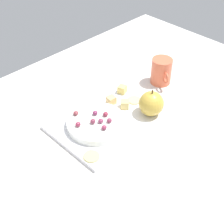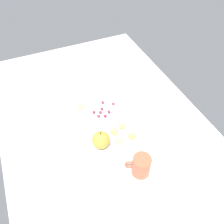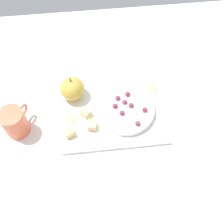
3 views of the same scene
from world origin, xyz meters
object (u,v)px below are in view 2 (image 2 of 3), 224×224
at_px(grape_2, 103,102).
at_px(grape_7, 94,112).
at_px(cheese_cube_0, 132,136).
at_px(cheese_cube_2, 122,126).
at_px(cracker_1, 119,141).
at_px(grape_3, 99,116).
at_px(cup, 141,166).
at_px(grape_0, 113,104).
at_px(grape_5, 109,112).
at_px(serving_dish, 104,113).
at_px(grape_4, 102,109).
at_px(grape_6, 105,116).
at_px(grape_1, 101,112).
at_px(platter, 107,122).
at_px(cracker_0, 81,107).
at_px(apple_whole, 101,140).
at_px(cheese_cube_1, 114,132).

bearing_deg(grape_2, grape_7, -54.58).
relative_size(cheese_cube_0, cheese_cube_2, 1.00).
relative_size(cracker_1, grape_3, 2.77).
bearing_deg(cup, grape_0, 173.50).
relative_size(cheese_cube_2, grape_5, 1.59).
xyz_separation_m(serving_dish, grape_5, (0.02, 0.02, 0.02)).
distance_m(grape_4, grape_6, 0.05).
distance_m(cheese_cube_2, grape_1, 0.12).
bearing_deg(cheese_cube_2, grape_3, -137.39).
bearing_deg(platter, serving_dish, 178.53).
distance_m(grape_0, grape_3, 0.11).
distance_m(cracker_1, grape_4, 0.19).
distance_m(platter, cracker_0, 0.16).
xyz_separation_m(platter, grape_3, (-0.02, -0.03, 0.03)).
distance_m(grape_3, grape_5, 0.05).
height_order(apple_whole, grape_6, apple_whole).
relative_size(cracker_1, grape_4, 2.77).
height_order(grape_1, grape_5, same).
distance_m(cheese_cube_1, grape_2, 0.18).
xyz_separation_m(cheese_cube_2, grape_7, (-0.12, -0.09, 0.02)).
xyz_separation_m(apple_whole, grape_3, (-0.14, 0.04, -0.01)).
xyz_separation_m(cheese_cube_1, cheese_cube_2, (-0.01, 0.05, 0.00)).
relative_size(apple_whole, grape_1, 4.80).
height_order(grape_1, grape_6, same).
bearing_deg(grape_0, cracker_0, -115.22).
distance_m(grape_0, grape_4, 0.06).
xyz_separation_m(cracker_1, grape_0, (-0.20, 0.06, 0.03)).
bearing_deg(platter, grape_5, 140.41).
xyz_separation_m(grape_6, grape_7, (-0.05, -0.04, -0.00)).
xyz_separation_m(apple_whole, cracker_0, (-0.25, -0.01, -0.04)).
distance_m(cheese_cube_0, grape_2, 0.23).
bearing_deg(grape_3, grape_7, -160.73).
bearing_deg(serving_dish, grape_0, 112.98).
bearing_deg(cheese_cube_2, cheese_cube_1, -72.12).
height_order(apple_whole, grape_4, apple_whole).
xyz_separation_m(grape_3, grape_7, (-0.03, -0.01, -0.00)).
distance_m(grape_6, grape_7, 0.06).
xyz_separation_m(grape_0, grape_4, (0.01, -0.06, 0.00)).
xyz_separation_m(serving_dish, cheese_cube_2, (0.11, 0.05, 0.00)).
height_order(cheese_cube_0, cracker_0, cheese_cube_0).
height_order(cheese_cube_2, grape_7, grape_7).
bearing_deg(cracker_0, platter, 30.91).
bearing_deg(cheese_cube_1, grape_1, -172.74).
distance_m(apple_whole, cracker_1, 0.09).
distance_m(cracker_0, grape_3, 0.13).
relative_size(platter, cheese_cube_2, 12.51).
bearing_deg(grape_5, cheese_cube_1, -10.73).
height_order(serving_dish, grape_4, grape_4).
bearing_deg(grape_1, grape_4, 145.41).
bearing_deg(cracker_1, grape_3, -166.58).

